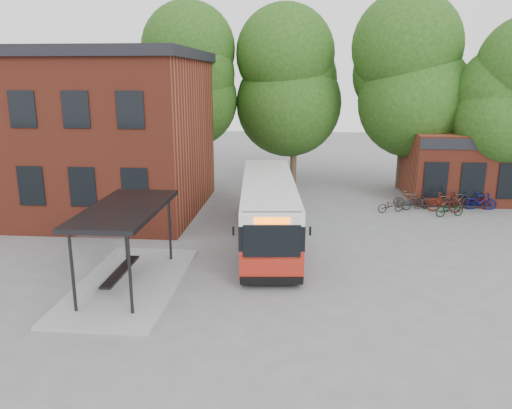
# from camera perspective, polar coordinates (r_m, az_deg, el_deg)

# --- Properties ---
(ground) EXTENTS (100.00, 100.00, 0.00)m
(ground) POSITION_cam_1_polar(r_m,az_deg,el_deg) (18.50, 0.24, -8.41)
(ground) COLOR slate
(station_building) EXTENTS (18.40, 10.40, 8.50)m
(station_building) POSITION_cam_1_polar(r_m,az_deg,el_deg) (29.86, -24.09, 7.57)
(station_building) COLOR maroon
(station_building) RESTS_ON ground
(bus_shelter) EXTENTS (3.60, 7.00, 2.90)m
(bus_shelter) POSITION_cam_1_polar(r_m,az_deg,el_deg) (17.99, -14.52, -4.63)
(bus_shelter) COLOR black
(bus_shelter) RESTS_ON ground
(bike_rail) EXTENTS (5.20, 0.10, 0.38)m
(bike_rail) POSITION_cam_1_polar(r_m,az_deg,el_deg) (28.96, 20.61, -0.47)
(bike_rail) COLOR black
(bike_rail) RESTS_ON ground
(tree_0) EXTENTS (7.92, 7.92, 11.00)m
(tree_0) POSITION_cam_1_polar(r_m,az_deg,el_deg) (33.85, -7.78, 11.47)
(tree_0) COLOR #1E4211
(tree_0) RESTS_ON ground
(tree_1) EXTENTS (7.92, 7.92, 10.40)m
(tree_1) POSITION_cam_1_polar(r_m,az_deg,el_deg) (34.05, 4.41, 11.07)
(tree_1) COLOR #1E4211
(tree_1) RESTS_ON ground
(tree_2) EXTENTS (7.92, 7.92, 11.00)m
(tree_2) POSITION_cam_1_polar(r_m,az_deg,el_deg) (33.68, 16.61, 11.00)
(tree_2) COLOR #1E4211
(tree_2) RESTS_ON ground
(tree_3) EXTENTS (7.04, 7.04, 9.28)m
(tree_3) POSITION_cam_1_polar(r_m,az_deg,el_deg) (31.32, 27.02, 8.24)
(tree_3) COLOR #1E4211
(tree_3) RESTS_ON ground
(city_bus) EXTENTS (3.26, 11.07, 2.77)m
(city_bus) POSITION_cam_1_polar(r_m,az_deg,el_deg) (22.18, 1.41, -0.71)
(city_bus) COLOR #A22215
(city_bus) RESTS_ON ground
(bicycle_0) EXTENTS (1.61, 1.04, 0.80)m
(bicycle_0) POSITION_cam_1_polar(r_m,az_deg,el_deg) (28.01, 15.14, -0.08)
(bicycle_0) COLOR black
(bicycle_0) RESTS_ON ground
(bicycle_1) EXTENTS (1.69, 0.65, 0.99)m
(bicycle_1) POSITION_cam_1_polar(r_m,az_deg,el_deg) (29.13, 17.03, 0.53)
(bicycle_1) COLOR #3B3730
(bicycle_1) RESTS_ON ground
(bicycle_2) EXTENTS (1.88, 1.20, 0.93)m
(bicycle_2) POSITION_cam_1_polar(r_m,az_deg,el_deg) (29.00, 17.82, 0.35)
(bicycle_2) COLOR black
(bicycle_2) RESTS_ON ground
(bicycle_3) EXTENTS (1.88, 0.90, 1.09)m
(bicycle_3) POSITION_cam_1_polar(r_m,az_deg,el_deg) (28.89, 20.71, 0.21)
(bicycle_3) COLOR #4D150B
(bicycle_3) RESTS_ON ground
(bicycle_4) EXTENTS (1.74, 1.10, 0.86)m
(bicycle_4) POSITION_cam_1_polar(r_m,az_deg,el_deg) (28.13, 21.26, -0.45)
(bicycle_4) COLOR black
(bicycle_4) RESTS_ON ground
(bicycle_5) EXTENTS (1.68, 0.50, 1.01)m
(bicycle_5) POSITION_cam_1_polar(r_m,az_deg,el_deg) (29.96, 22.12, 0.48)
(bicycle_5) COLOR black
(bicycle_5) RESTS_ON ground
(bicycle_6) EXTENTS (1.66, 0.94, 0.82)m
(bicycle_6) POSITION_cam_1_polar(r_m,az_deg,el_deg) (30.37, 23.79, 0.32)
(bicycle_6) COLOR #4D070A
(bicycle_6) RESTS_ON ground
(bicycle_7) EXTENTS (1.66, 0.53, 0.99)m
(bicycle_7) POSITION_cam_1_polar(r_m,az_deg,el_deg) (30.22, 24.35, 0.35)
(bicycle_7) COLOR #050D49
(bicycle_7) RESTS_ON ground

